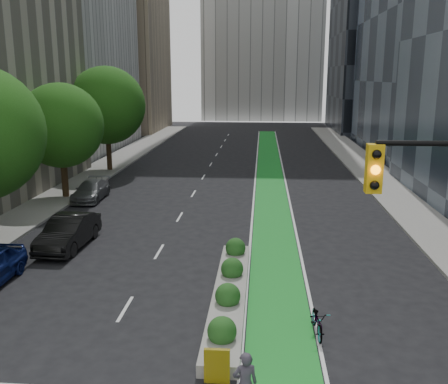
% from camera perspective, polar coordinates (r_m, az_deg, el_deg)
% --- Properties ---
extents(sidewalk_left, '(3.60, 90.00, 0.15)m').
position_cam_1_polar(sidewalk_left, '(38.75, -17.06, 0.51)').
color(sidewalk_left, gray).
rests_on(sidewalk_left, ground).
extents(sidewalk_right, '(3.60, 90.00, 0.15)m').
position_cam_1_polar(sidewalk_right, '(37.31, 19.02, -0.11)').
color(sidewalk_right, gray).
rests_on(sidewalk_right, ground).
extents(bike_lane_paint, '(2.20, 70.00, 0.01)m').
position_cam_1_polar(bike_lane_paint, '(40.99, 5.28, 1.61)').
color(bike_lane_paint, '#198E29').
rests_on(bike_lane_paint, ground).
extents(building_tan_far, '(14.00, 16.00, 26.00)m').
position_cam_1_polar(building_tan_far, '(79.51, -12.40, 16.35)').
color(building_tan_far, tan).
rests_on(building_tan_far, ground).
extents(building_dark_end, '(14.00, 18.00, 28.00)m').
position_cam_1_polar(building_dark_end, '(80.35, 17.90, 16.72)').
color(building_dark_end, black).
rests_on(building_dark_end, ground).
extents(tree_midfar, '(5.60, 5.60, 7.76)m').
position_cam_1_polar(tree_midfar, '(34.96, -18.14, 7.21)').
color(tree_midfar, black).
rests_on(tree_midfar, ground).
extents(tree_far, '(6.60, 6.60, 9.00)m').
position_cam_1_polar(tree_far, '(44.29, -13.28, 9.60)').
color(tree_far, black).
rests_on(tree_far, ground).
extents(median_planter, '(1.20, 10.26, 1.10)m').
position_cam_1_polar(median_planter, '(18.92, 0.66, -11.21)').
color(median_planter, gray).
rests_on(median_planter, ground).
extents(bicycle, '(0.71, 1.77, 0.92)m').
position_cam_1_polar(bicycle, '(16.91, 10.65, -14.25)').
color(bicycle, gray).
rests_on(bicycle, ground).
extents(cyclist, '(0.71, 0.55, 1.72)m').
position_cam_1_polar(cyclist, '(13.01, 2.42, -21.11)').
color(cyclist, '#3C3742').
rests_on(cyclist, ground).
extents(parked_car_left_mid, '(1.79, 4.78, 1.56)m').
position_cam_1_polar(parked_car_left_mid, '(25.41, -17.36, -4.38)').
color(parked_car_left_mid, black).
rests_on(parked_car_left_mid, ground).
extents(parked_car_left_far, '(1.91, 4.43, 1.27)m').
position_cam_1_polar(parked_car_left_far, '(34.75, -14.96, 0.18)').
color(parked_car_left_far, '#56585B').
rests_on(parked_car_left_far, ground).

